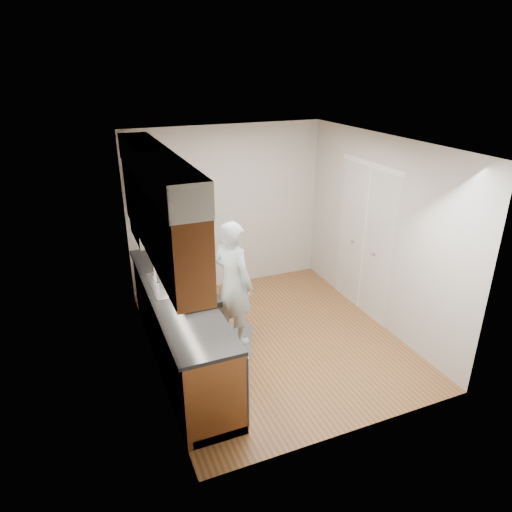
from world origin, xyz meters
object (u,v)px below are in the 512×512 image
at_px(soap_bottle_b, 164,255).
at_px(soap_bottle_c, 169,258).
at_px(person, 233,275).
at_px(soap_bottle_a, 161,262).
at_px(dish_rack, 200,301).

bearing_deg(soap_bottle_b, soap_bottle_c, -54.16).
bearing_deg(soap_bottle_c, soap_bottle_b, 125.84).
height_order(person, soap_bottle_b, person).
xyz_separation_m(soap_bottle_a, soap_bottle_c, (0.14, 0.20, -0.05)).
bearing_deg(person, soap_bottle_a, 35.00).
xyz_separation_m(soap_bottle_c, dish_rack, (0.07, -1.16, -0.05)).
distance_m(soap_bottle_a, dish_rack, 0.99).
bearing_deg(soap_bottle_a, dish_rack, -77.98).
xyz_separation_m(person, dish_rack, (-0.57, -0.56, 0.05)).
xyz_separation_m(soap_bottle_b, soap_bottle_c, (0.05, -0.06, -0.02)).
bearing_deg(soap_bottle_a, soap_bottle_b, 71.51).
bearing_deg(soap_bottle_b, person, -44.10).
relative_size(soap_bottle_a, soap_bottle_c, 1.64).
height_order(soap_bottle_a, soap_bottle_b, soap_bottle_a).
xyz_separation_m(soap_bottle_a, dish_rack, (0.20, -0.96, -0.10)).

